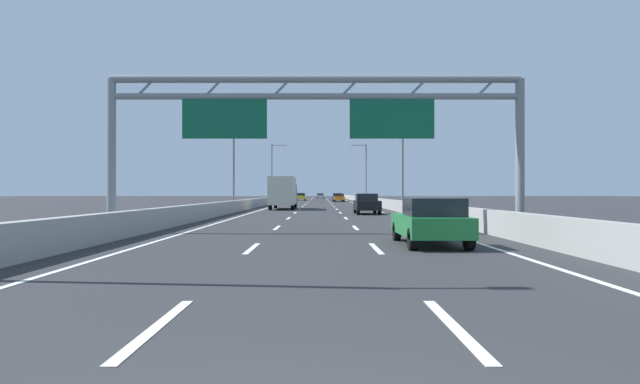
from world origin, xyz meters
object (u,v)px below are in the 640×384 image
streetlamp_left_far (276,169)px  sign_gantry (317,113)px  streetlamp_left_mid (239,151)px  box_truck (286,192)px  black_car (369,204)px  streetlamp_right_far (367,169)px  streetlamp_right_mid (403,151)px  orange_car (342,198)px  yellow_car (303,197)px  silver_car (323,196)px  green_car (433,221)px  blue_car (340,197)px

streetlamp_left_far → sign_gantry: bearing=-83.6°
streetlamp_left_mid → box_truck: size_ratio=1.16×
black_car → streetlamp_right_far: bearing=85.4°
streetlamp_right_mid → orange_car: (-3.97, 43.54, -4.67)m
orange_car → sign_gantry: bearing=-92.9°
yellow_car → silver_car: bearing=83.4°
green_car → streetlamp_right_far: bearing=86.9°
sign_gantry → black_car: (3.76, 18.68, -4.05)m
silver_car → streetlamp_left_mid: bearing=-94.9°
streetlamp_left_far → blue_car: (10.86, 11.14, -4.64)m
streetlamp_left_mid → orange_car: 45.14m
streetlamp_left_mid → orange_car: (10.96, 43.54, -4.67)m
streetlamp_right_far → orange_car: 7.88m
blue_car → sign_gantry: bearing=-92.6°
streetlamp_right_mid → streetlamp_right_far: same height
streetlamp_left_mid → streetlamp_left_far: 38.59m
sign_gantry → yellow_car: size_ratio=3.59×
silver_car → streetlamp_right_far: bearing=-82.0°
blue_car → box_truck: box_truck is taller
streetlamp_left_mid → box_truck: streetlamp_left_mid is taller
streetlamp_left_mid → green_car: size_ratio=2.29×
box_truck → silver_car: bearing=87.6°
streetlamp_right_far → silver_car: (-7.22, 51.64, -4.67)m
sign_gantry → yellow_car: sign_gantry is taller
blue_car → silver_car: 40.62m
silver_car → black_car: bearing=-88.0°
streetlamp_right_mid → box_truck: (-10.84, 2.75, -3.72)m
blue_car → streetlamp_right_mid: bearing=-85.3°
sign_gantry → silver_car: 117.44m
blue_car → green_car: bearing=-89.9°
streetlamp_left_mid → streetlamp_right_far: 41.38m
streetlamp_right_far → streetlamp_left_mid: bearing=-111.2°
streetlamp_right_far → blue_car: (-4.07, 11.14, -4.64)m
black_car → blue_car: bearing=90.3°
streetlamp_left_mid → streetlamp_left_far: same height
streetlamp_left_far → blue_car: bearing=45.7°
streetlamp_left_mid → black_car: bearing=-37.1°
yellow_car → silver_car: yellow_car is taller
black_car → silver_car: size_ratio=1.06×
streetlamp_right_mid → streetlamp_left_far: same height
orange_car → black_car: bearing=-89.8°
streetlamp_right_mid → silver_car: (-7.22, 90.23, -4.67)m
streetlamp_left_mid → black_car: size_ratio=2.15×
sign_gantry → streetlamp_right_far: streetlamp_right_far is taller
streetlamp_left_far → green_car: size_ratio=2.29×
green_car → blue_car: size_ratio=0.95×
sign_gantry → streetlamp_right_mid: streetlamp_right_mid is taller
streetlamp_left_far → yellow_car: (3.84, 18.33, -4.62)m
yellow_car → blue_car: 10.05m
streetlamp_right_mid → yellow_car: size_ratio=2.03×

